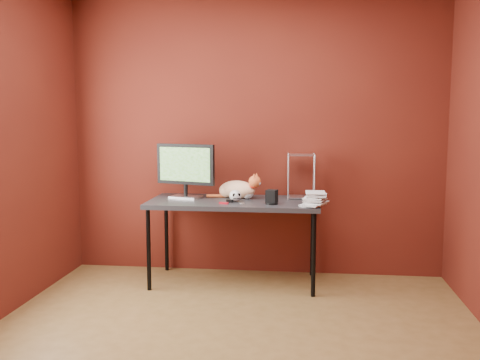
# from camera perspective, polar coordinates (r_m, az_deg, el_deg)

# --- Properties ---
(room) EXTENTS (3.52, 3.52, 2.61)m
(room) POSITION_cam_1_polar(r_m,az_deg,el_deg) (3.30, -1.14, 5.94)
(room) COLOR brown
(room) RESTS_ON ground
(desk) EXTENTS (1.50, 0.70, 0.75)m
(desk) POSITION_cam_1_polar(r_m,az_deg,el_deg) (4.74, -0.63, -2.77)
(desk) COLOR black
(desk) RESTS_ON ground
(monitor) EXTENTS (0.56, 0.25, 0.49)m
(monitor) POSITION_cam_1_polar(r_m,az_deg,el_deg) (4.85, -5.84, 1.27)
(monitor) COLOR #B9B9BE
(monitor) RESTS_ON desk
(cat) EXTENTS (0.50, 0.28, 0.24)m
(cat) POSITION_cam_1_polar(r_m,az_deg,el_deg) (4.84, -0.23, -0.99)
(cat) COLOR orange
(cat) RESTS_ON desk
(skull_mug) EXTENTS (0.11, 0.11, 0.10)m
(skull_mug) POSITION_cam_1_polar(r_m,az_deg,el_deg) (4.65, -0.50, -1.68)
(skull_mug) COLOR silver
(skull_mug) RESTS_ON desk
(speaker) EXTENTS (0.11, 0.11, 0.12)m
(speaker) POSITION_cam_1_polar(r_m,az_deg,el_deg) (4.53, 3.40, -1.88)
(speaker) COLOR black
(speaker) RESTS_ON desk
(book_stack) EXTENTS (0.24, 0.26, 1.29)m
(book_stack) POSITION_cam_1_polar(r_m,az_deg,el_deg) (4.46, 7.15, 5.52)
(book_stack) COLOR beige
(book_stack) RESTS_ON desk
(wire_rack) EXTENTS (0.25, 0.20, 0.40)m
(wire_rack) POSITION_cam_1_polar(r_m,az_deg,el_deg) (4.87, 6.55, 0.43)
(wire_rack) COLOR #B9B9BE
(wire_rack) RESTS_ON desk
(pocket_knife) EXTENTS (0.08, 0.04, 0.02)m
(pocket_knife) POSITION_cam_1_polar(r_m,az_deg,el_deg) (4.54, -1.74, -2.48)
(pocket_knife) COLOR #A00C18
(pocket_knife) RESTS_ON desk
(black_gadget) EXTENTS (0.06, 0.04, 0.03)m
(black_gadget) POSITION_cam_1_polar(r_m,az_deg,el_deg) (4.62, -1.11, -2.25)
(black_gadget) COLOR black
(black_gadget) RESTS_ON desk
(washer) EXTENTS (0.04, 0.04, 0.00)m
(washer) POSITION_cam_1_polar(r_m,az_deg,el_deg) (4.56, 0.22, -2.51)
(washer) COLOR #B9B9BE
(washer) RESTS_ON desk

